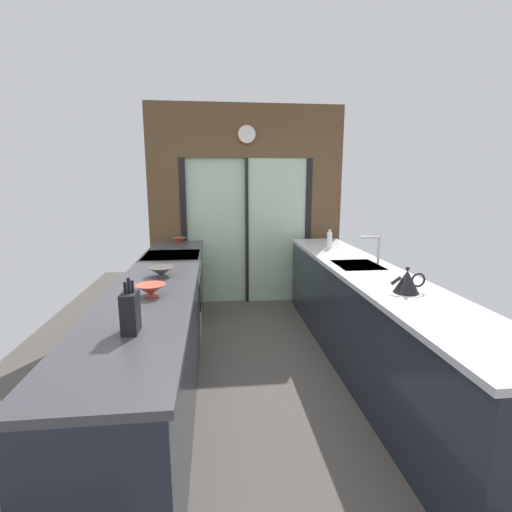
# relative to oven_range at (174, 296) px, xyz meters

# --- Properties ---
(ground_plane) EXTENTS (5.04, 7.60, 0.02)m
(ground_plane) POSITION_rel_oven_range_xyz_m (0.91, -0.65, -0.47)
(ground_plane) COLOR #4C4742
(back_wall_unit) EXTENTS (2.64, 0.12, 2.70)m
(back_wall_unit) POSITION_rel_oven_range_xyz_m (0.91, 1.15, 1.07)
(back_wall_unit) COLOR brown
(back_wall_unit) RESTS_ON ground_plane
(left_counter_run) EXTENTS (0.62, 3.80, 0.92)m
(left_counter_run) POSITION_rel_oven_range_xyz_m (-0.00, -1.12, 0.01)
(left_counter_run) COLOR #1E232D
(left_counter_run) RESTS_ON ground_plane
(right_counter_run) EXTENTS (0.62, 3.80, 0.92)m
(right_counter_run) POSITION_rel_oven_range_xyz_m (1.82, -0.95, 0.01)
(right_counter_run) COLOR #1E232D
(right_counter_run) RESTS_ON ground_plane
(sink_faucet) EXTENTS (0.19, 0.02, 0.27)m
(sink_faucet) POSITION_rel_oven_range_xyz_m (1.97, -0.70, 0.64)
(sink_faucet) COLOR #B7BABC
(sink_faucet) RESTS_ON right_counter_run
(oven_range) EXTENTS (0.60, 0.60, 0.92)m
(oven_range) POSITION_rel_oven_range_xyz_m (0.00, 0.00, 0.00)
(oven_range) COLOR #B7BABC
(oven_range) RESTS_ON ground_plane
(mixing_bowl_near) EXTENTS (0.20, 0.20, 0.08)m
(mixing_bowl_near) POSITION_rel_oven_range_xyz_m (0.02, -1.50, 0.51)
(mixing_bowl_near) COLOR #BC4C38
(mixing_bowl_near) RESTS_ON left_counter_run
(mixing_bowl_mid) EXTENTS (0.22, 0.22, 0.08)m
(mixing_bowl_mid) POSITION_rel_oven_range_xyz_m (0.02, -0.95, 0.51)
(mixing_bowl_mid) COLOR #514C47
(mixing_bowl_mid) RESTS_ON left_counter_run
(mixing_bowl_far) EXTENTS (0.17, 0.17, 0.07)m
(mixing_bowl_far) POSITION_rel_oven_range_xyz_m (0.02, 0.77, 0.50)
(mixing_bowl_far) COLOR #BC4C38
(mixing_bowl_far) RESTS_ON left_counter_run
(knife_block) EXTENTS (0.08, 0.14, 0.29)m
(knife_block) POSITION_rel_oven_range_xyz_m (0.02, -2.13, 0.57)
(knife_block) COLOR black
(knife_block) RESTS_ON left_counter_run
(kettle) EXTENTS (0.26, 0.18, 0.19)m
(kettle) POSITION_rel_oven_range_xyz_m (1.80, -1.61, 0.55)
(kettle) COLOR black
(kettle) RESTS_ON right_counter_run
(soap_bottle) EXTENTS (0.06, 0.06, 0.24)m
(soap_bottle) POSITION_rel_oven_range_xyz_m (1.80, 0.20, 0.57)
(soap_bottle) COLOR silver
(soap_bottle) RESTS_ON right_counter_run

